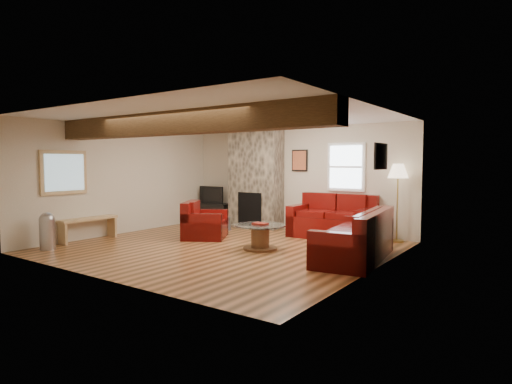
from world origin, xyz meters
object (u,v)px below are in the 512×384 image
at_px(sofa_three, 355,235).
at_px(coffee_table, 260,237).
at_px(floor_lamp, 398,175).
at_px(armchair_red, 205,220).
at_px(tv_cabinet, 213,213).
at_px(loveseat, 332,216).
at_px(television, 213,195).

height_order(sofa_three, coffee_table, sofa_three).
bearing_deg(floor_lamp, sofa_three, -92.48).
bearing_deg(coffee_table, floor_lamp, 50.84).
xyz_separation_m(sofa_three, floor_lamp, (0.09, 2.07, 0.97)).
distance_m(armchair_red, tv_cabinet, 2.43).
height_order(loveseat, television, television).
xyz_separation_m(tv_cabinet, floor_lamp, (5.02, 0.02, 1.12)).
relative_size(sofa_three, floor_lamp, 1.34).
height_order(armchair_red, tv_cabinet, armchair_red).
xyz_separation_m(television, floor_lamp, (5.02, 0.02, 0.62)).
xyz_separation_m(tv_cabinet, television, (0.00, 0.00, 0.50)).
bearing_deg(armchair_red, television, 6.66).
bearing_deg(coffee_table, tv_cabinet, 144.01).
distance_m(loveseat, floor_lamp, 1.64).
bearing_deg(coffee_table, sofa_three, 7.57).
distance_m(coffee_table, floor_lamp, 3.19).
bearing_deg(tv_cabinet, floor_lamp, 0.23).
relative_size(sofa_three, tv_cabinet, 2.05).
height_order(armchair_red, floor_lamp, floor_lamp).
bearing_deg(television, floor_lamp, 0.23).
relative_size(loveseat, armchair_red, 1.80).
relative_size(armchair_red, television, 1.22).
relative_size(armchair_red, coffee_table, 1.01).
distance_m(sofa_three, tv_cabinet, 5.34).
relative_size(television, floor_lamp, 0.50).
bearing_deg(armchair_red, floor_lamp, -91.19).
xyz_separation_m(loveseat, armchair_red, (-2.25, -1.64, -0.07)).
bearing_deg(tv_cabinet, loveseat, -4.64).
height_order(sofa_three, television, television).
bearing_deg(loveseat, tv_cabinet, 173.53).
bearing_deg(television, loveseat, -4.64).
bearing_deg(tv_cabinet, television, 0.00).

